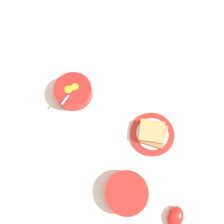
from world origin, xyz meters
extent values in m
plane|color=beige|center=(0.00, 0.00, 0.00)|extent=(3.00, 3.00, 0.00)
cylinder|color=red|center=(0.23, 0.20, 0.03)|extent=(0.16, 0.16, 0.05)
cylinder|color=white|center=(0.23, 0.20, 0.03)|extent=(0.13, 0.13, 0.02)
ellipsoid|color=yellow|center=(0.23, 0.22, 0.05)|extent=(0.04, 0.04, 0.02)
ellipsoid|color=yellow|center=(0.24, 0.19, 0.05)|extent=(0.03, 0.03, 0.02)
cylinder|color=black|center=(0.24, 0.19, 0.05)|extent=(0.04, 0.04, 0.00)
ellipsoid|color=silver|center=(0.22, 0.21, 0.05)|extent=(0.03, 0.02, 0.01)
cube|color=silver|center=(0.18, 0.22, 0.07)|extent=(0.05, 0.03, 0.03)
cylinder|color=red|center=(0.06, -0.12, 0.01)|extent=(0.18, 0.18, 0.01)
cylinder|color=white|center=(0.06, -0.12, 0.01)|extent=(0.13, 0.13, 0.00)
cube|color=#9E7042|center=(0.06, -0.13, 0.02)|extent=(0.12, 0.12, 0.02)
cube|color=tan|center=(0.07, -0.12, 0.04)|extent=(0.10, 0.11, 0.02)
ellipsoid|color=red|center=(-0.24, -0.19, 0.02)|extent=(0.09, 0.08, 0.03)
cylinder|color=red|center=(-0.16, -0.02, 0.02)|extent=(0.16, 0.16, 0.05)
cylinder|color=white|center=(-0.16, -0.02, 0.04)|extent=(0.13, 0.13, 0.01)
camera|label=1|loc=(-0.12, 0.03, 0.87)|focal=35.00mm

